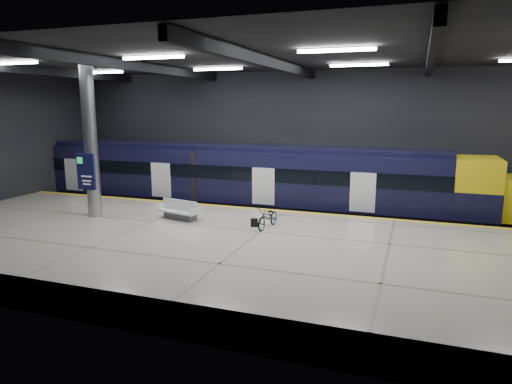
% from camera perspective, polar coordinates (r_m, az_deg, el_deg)
% --- Properties ---
extents(ground, '(30.00, 30.00, 0.00)m').
position_cam_1_polar(ground, '(19.59, 1.48, -7.31)').
color(ground, black).
rests_on(ground, ground).
extents(room_shell, '(30.10, 16.10, 8.05)m').
position_cam_1_polar(room_shell, '(18.62, 1.56, 9.66)').
color(room_shell, black).
rests_on(room_shell, ground).
extents(platform, '(30.00, 11.00, 1.10)m').
position_cam_1_polar(platform, '(17.17, -1.13, -8.01)').
color(platform, '#BAB19E').
rests_on(platform, ground).
extents(safety_strip, '(30.00, 0.40, 0.01)m').
position_cam_1_polar(safety_strip, '(21.83, 3.73, -2.42)').
color(safety_strip, gold).
rests_on(safety_strip, platform).
extents(rails, '(30.00, 1.52, 0.16)m').
position_cam_1_polar(rails, '(24.65, 5.45, -3.36)').
color(rails, gray).
rests_on(rails, ground).
extents(train, '(29.40, 2.84, 3.79)m').
position_cam_1_polar(train, '(25.05, -0.66, 1.54)').
color(train, black).
rests_on(train, ground).
extents(bench, '(2.13, 1.26, 0.88)m').
position_cam_1_polar(bench, '(20.52, -9.48, -2.52)').
color(bench, '#595B60').
rests_on(bench, platform).
extents(bicycle, '(0.82, 1.78, 0.90)m').
position_cam_1_polar(bicycle, '(18.79, 1.52, -3.17)').
color(bicycle, '#99999E').
rests_on(bicycle, platform).
extents(pannier_bag, '(0.34, 0.25, 0.35)m').
position_cam_1_polar(pannier_bag, '(19.04, -0.21, -3.84)').
color(pannier_bag, black).
rests_on(pannier_bag, platform).
extents(info_column, '(0.90, 0.78, 6.90)m').
position_cam_1_polar(info_column, '(21.67, -20.03, 5.85)').
color(info_column, '#9EA0A5').
rests_on(info_column, platform).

